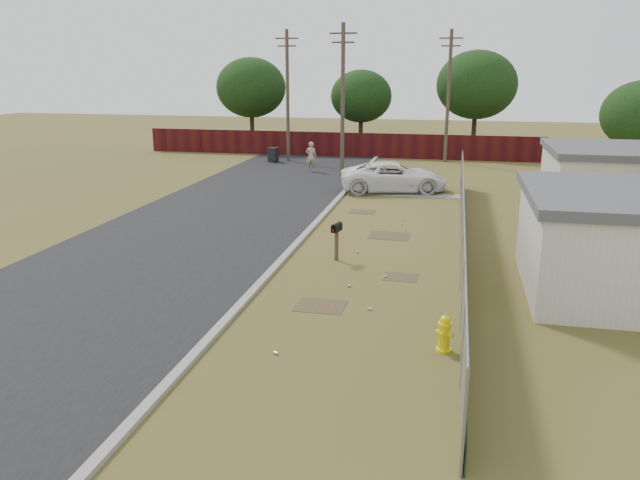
% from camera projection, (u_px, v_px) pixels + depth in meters
% --- Properties ---
extents(ground, '(120.00, 120.00, 0.00)m').
position_uv_depth(ground, '(372.00, 257.00, 22.25)').
color(ground, brown).
rests_on(ground, ground).
extents(street, '(15.10, 60.00, 0.12)m').
position_uv_depth(street, '(259.00, 202.00, 31.21)').
color(street, black).
rests_on(street, ground).
extents(chainlink_fence, '(0.10, 27.06, 2.02)m').
position_uv_depth(chainlink_fence, '(462.00, 233.00, 22.37)').
color(chainlink_fence, gray).
rests_on(chainlink_fence, ground).
extents(privacy_fence, '(30.00, 0.12, 1.80)m').
position_uv_depth(privacy_fence, '(337.00, 144.00, 46.77)').
color(privacy_fence, '#40100D').
rests_on(privacy_fence, ground).
extents(utility_poles, '(12.60, 8.24, 9.00)m').
position_uv_depth(utility_poles, '(360.00, 96.00, 41.19)').
color(utility_poles, brown).
rests_on(utility_poles, ground).
extents(horizon_trees, '(33.32, 31.94, 7.78)m').
position_uv_depth(horizon_trees, '(431.00, 95.00, 43.00)').
color(horizon_trees, '#362718').
rests_on(horizon_trees, ground).
extents(fire_hydrant, '(0.51, 0.51, 0.95)m').
position_uv_depth(fire_hydrant, '(444.00, 334.00, 14.80)').
color(fire_hydrant, yellow).
rests_on(fire_hydrant, ground).
extents(mailbox, '(0.33, 0.59, 1.36)m').
position_uv_depth(mailbox, '(337.00, 231.00, 21.58)').
color(mailbox, brown).
rests_on(mailbox, ground).
extents(pickup_truck, '(6.17, 3.87, 1.59)m').
position_uv_depth(pickup_truck, '(394.00, 177.00, 33.68)').
color(pickup_truck, white).
rests_on(pickup_truck, ground).
extents(pedestrian, '(0.71, 0.47, 1.92)m').
position_uv_depth(pedestrian, '(311.00, 157.00, 40.04)').
color(pedestrian, tan).
rests_on(pedestrian, ground).
extents(trash_bin, '(0.75, 0.82, 1.02)m').
position_uv_depth(trash_bin, '(273.00, 155.00, 44.12)').
color(trash_bin, black).
rests_on(trash_bin, ground).
extents(scattered_litter, '(2.01, 13.29, 0.07)m').
position_uv_depth(scattered_litter, '(362.00, 276.00, 20.15)').
color(scattered_litter, beige).
rests_on(scattered_litter, ground).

